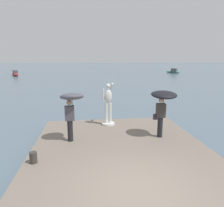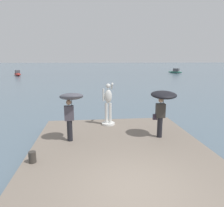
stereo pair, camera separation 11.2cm
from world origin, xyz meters
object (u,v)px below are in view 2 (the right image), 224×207
statue_white_figure (108,106)px  mooring_bollard (32,157)px  onlooker_right (163,101)px  boat_leftward (175,72)px  boat_near (17,74)px  onlooker_left (71,103)px

statue_white_figure → mooring_bollard: bearing=-126.2°
statue_white_figure → onlooker_right: 3.00m
boat_leftward → boat_near: bearing=-173.1°
boat_near → statue_white_figure: bearing=-67.1°
boat_near → boat_leftward: (39.68, 4.82, 0.01)m
mooring_bollard → boat_leftward: 55.67m
statue_white_figure → onlooker_left: size_ratio=1.05×
onlooker_right → boat_near: size_ratio=0.39×
onlooker_left → onlooker_right: 3.83m
mooring_bollard → boat_leftward: size_ratio=0.10×
onlooker_left → boat_near: bearing=109.9°
statue_white_figure → onlooker_left: statue_white_figure is taller
onlooker_left → boat_near: (-15.57, 42.94, -1.52)m
statue_white_figure → boat_leftward: statue_white_figure is taller
onlooker_left → mooring_bollard: size_ratio=5.51×
statue_white_figure → onlooker_left: 2.71m
onlooker_left → boat_leftward: onlooker_left is taller
onlooker_left → boat_leftward: (24.11, 47.76, -1.52)m
mooring_bollard → statue_white_figure: bearing=53.8°
onlooker_right → mooring_bollard: (-4.97, -1.86, -1.42)m
statue_white_figure → boat_near: statue_white_figure is taller
statue_white_figure → boat_near: 44.41m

